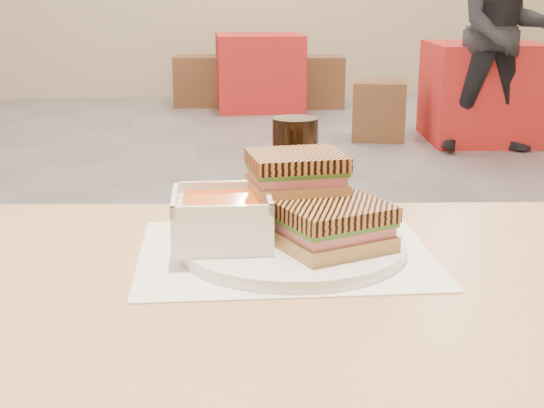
{
  "coord_description": "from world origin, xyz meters",
  "views": [
    {
      "loc": [
        -0.1,
        -2.86,
        1.07
      ],
      "look_at": [
        0.01,
        -2.0,
        0.82
      ],
      "focal_mm": 48.81,
      "sensor_mm": 36.0,
      "label": 1
    }
  ],
  "objects": [
    {
      "name": "main_table",
      "position": [
        0.1,
        -2.11,
        0.64
      ],
      "size": [
        1.27,
        0.83,
        0.75
      ],
      "color": "tan",
      "rests_on": "ground"
    },
    {
      "name": "bg_table_1",
      "position": [
        2.12,
        2.35,
        0.36
      ],
      "size": [
        0.89,
        0.89,
        0.71
      ],
      "color": "#B42020",
      "rests_on": "ground"
    },
    {
      "name": "soup_bowl",
      "position": [
        -0.05,
        -1.98,
        0.8
      ],
      "size": [
        0.13,
        0.13,
        0.06
      ],
      "color": "white",
      "rests_on": "plate"
    },
    {
      "name": "plate",
      "position": [
        0.04,
        -1.98,
        0.76
      ],
      "size": [
        0.29,
        0.29,
        0.02
      ],
      "color": "white",
      "rests_on": "tray_liner"
    },
    {
      "name": "tray_liner",
      "position": [
        0.03,
        -1.99,
        0.75
      ],
      "size": [
        0.38,
        0.3,
        0.0
      ],
      "color": "white",
      "rests_on": "main_table"
    },
    {
      "name": "bg_chair_1l",
      "position": [
        1.37,
        2.49,
        0.22
      ],
      "size": [
        0.46,
        0.46,
        0.43
      ],
      "color": "brown",
      "rests_on": "ground"
    },
    {
      "name": "bg_chair_1r",
      "position": [
        2.24,
        2.77,
        0.24
      ],
      "size": [
        0.44,
        0.44,
        0.48
      ],
      "color": "brown",
      "rests_on": "ground"
    },
    {
      "name": "patron_b",
      "position": [
        2.06,
        1.9,
        0.81
      ],
      "size": [
        0.81,
        0.63,
        1.63
      ],
      "color": "black",
      "rests_on": "ground"
    },
    {
      "name": "panini_lower",
      "position": [
        0.08,
        -2.02,
        0.8
      ],
      "size": [
        0.15,
        0.14,
        0.06
      ],
      "color": "tan",
      "rests_on": "plate"
    },
    {
      "name": "bg_chair_2r",
      "position": [
        1.24,
        4.13,
        0.24
      ],
      "size": [
        0.46,
        0.46,
        0.48
      ],
      "color": "brown",
      "rests_on": "ground"
    },
    {
      "name": "bg_table_2",
      "position": [
        0.65,
        4.07,
        0.34
      ],
      "size": [
        0.79,
        0.79,
        0.69
      ],
      "color": "#B42020",
      "rests_on": "ground"
    },
    {
      "name": "bg_chair_2l",
      "position": [
        0.07,
        4.35,
        0.24
      ],
      "size": [
        0.46,
        0.46,
        0.47
      ],
      "color": "brown",
      "rests_on": "ground"
    },
    {
      "name": "panini_upper",
      "position": [
        0.05,
        -1.94,
        0.84
      ],
      "size": [
        0.13,
        0.11,
        0.05
      ],
      "color": "tan",
      "rests_on": "panini_lower"
    },
    {
      "name": "cola_glass",
      "position": [
        0.07,
        -1.81,
        0.82
      ],
      "size": [
        0.07,
        0.07,
        0.14
      ],
      "color": "black",
      "rests_on": "main_table"
    }
  ]
}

